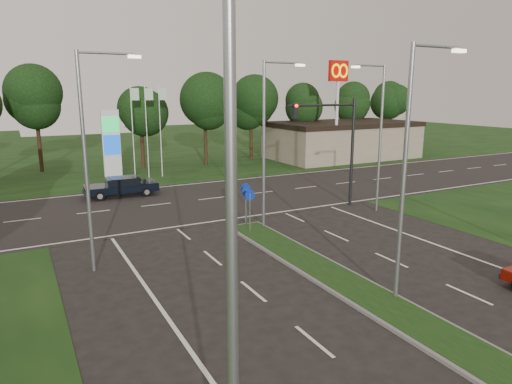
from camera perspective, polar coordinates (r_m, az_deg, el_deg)
name	(u,v)px	position (r m, az deg, el deg)	size (l,w,h in m)	color
verge_far	(112,150)	(61.69, -17.55, 4.97)	(160.00, 50.00, 0.02)	black
cross_road	(198,200)	(32.10, -7.22, -1.02)	(160.00, 12.00, 0.02)	black
median_kerb	(422,327)	(16.10, 20.07, -15.60)	(2.00, 26.00, 0.12)	slate
commercial_building	(342,140)	(53.06, 10.72, 6.38)	(16.00, 9.00, 4.00)	gray
streetlight_median_near	(409,161)	(16.56, 18.59, 3.65)	(2.53, 0.22, 9.00)	gray
streetlight_median_far	(267,137)	(24.48, 1.40, 6.95)	(2.53, 0.22, 9.00)	gray
streetlight_left_near	(245,267)	(6.33, -1.34, -9.39)	(2.53, 0.22, 9.00)	gray
streetlight_left_far	(90,151)	(19.57, -20.06, 4.81)	(2.53, 0.22, 9.00)	gray
streetlight_right_far	(378,131)	(29.09, 15.05, 7.41)	(2.53, 0.22, 9.00)	gray
traffic_signal	(337,136)	(29.60, 10.05, 6.89)	(5.10, 0.42, 7.00)	black
median_signs	(247,198)	(24.92, -1.10, -0.80)	(1.16, 1.76, 2.38)	gray
gas_pylon	(114,144)	(39.19, -17.32, 5.70)	(5.80, 1.26, 8.00)	silver
mcdonalds_sign	(338,86)	(47.14, 10.22, 12.95)	(2.20, 0.47, 10.40)	silver
treeline_far	(139,98)	(46.52, -14.46, 11.35)	(6.00, 6.00, 9.90)	black
navy_sedan	(121,186)	(34.31, -16.47, 0.71)	(5.11, 2.29, 1.38)	black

